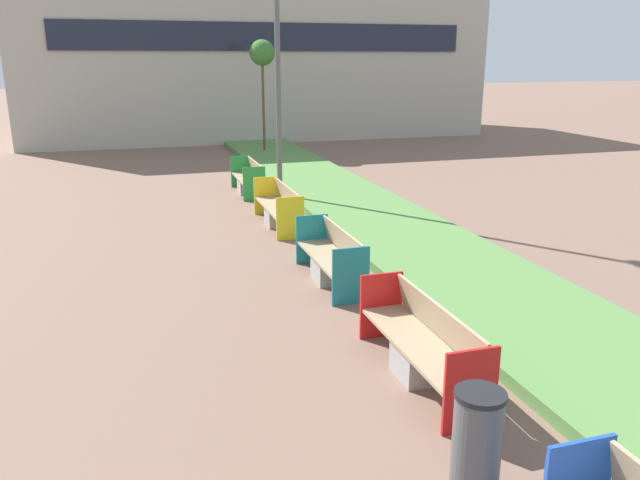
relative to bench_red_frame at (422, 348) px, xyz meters
name	(u,v)px	position (x,y,z in m)	size (l,w,h in m)	color
planter_grass_strip	(428,252)	(2.26, 4.36, -0.29)	(2.80, 120.00, 0.18)	#568442
building_backdrop	(252,48)	(3.06, 26.07, 3.86)	(21.69, 8.48, 8.47)	#B2AD9E
bench_red_frame	(422,348)	(0.00, 0.00, 0.00)	(0.65, 2.47, 0.94)	#9E9B96
bench_teal_frame	(332,261)	(0.00, 3.57, -0.01)	(0.65, 2.24, 0.94)	#9E9B96
bench_yellow_frame	(279,210)	(0.00, 7.53, 0.00)	(0.65, 2.46, 0.94)	#9E9B96
bench_green_frame	(249,181)	(0.00, 11.31, -0.01)	(0.65, 2.08, 0.94)	#9E9B96
litter_bin	(477,441)	(-0.45, -2.03, 0.11)	(0.46, 0.46, 0.98)	#4C4F51
street_lamp_post	(277,9)	(0.61, 9.99, 4.58)	(0.24, 0.44, 9.13)	#56595B
sapling_tree_far	(262,55)	(2.00, 18.55, 3.51)	(0.99, 0.99, 4.46)	brown
parked_car_distant	(343,117)	(7.17, 23.73, 0.53)	(4.34, 2.14, 1.86)	#B7BABF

